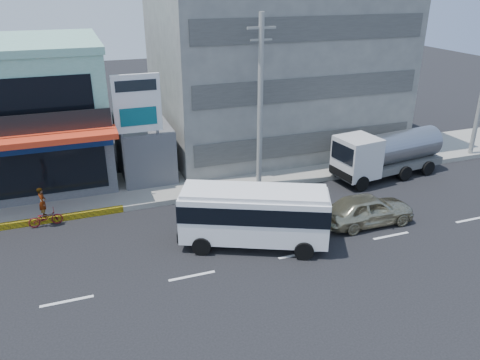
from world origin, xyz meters
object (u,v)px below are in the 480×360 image
at_px(sedan, 368,209).
at_px(motorcycle_rider, 45,213).
at_px(satellite_dish, 144,124).
at_px(concrete_building, 273,49).
at_px(tanker_truck, 385,153).
at_px(minibus, 254,213).
at_px(billboard, 138,110).
at_px(shop_building, 0,117).
at_px(utility_pole_near, 260,104).

distance_m(sedan, motorcycle_rider, 16.33).
bearing_deg(sedan, satellite_dish, 46.34).
bearing_deg(concrete_building, motorcycle_rider, -152.67).
xyz_separation_m(sedan, motorcycle_rider, (-15.44, 5.30, -0.11)).
xyz_separation_m(concrete_building, tanker_truck, (4.08, -8.54, -5.43)).
height_order(concrete_building, minibus, concrete_building).
height_order(billboard, sedan, billboard).
height_order(satellite_dish, sedan, satellite_dish).
height_order(sedan, motorcycle_rider, motorcycle_rider).
bearing_deg(shop_building, utility_pole_near, -25.06).
bearing_deg(shop_building, sedan, -35.30).
bearing_deg(sedan, billboard, 53.72).
xyz_separation_m(utility_pole_near, sedan, (3.57, -5.90, -4.34)).
relative_size(satellite_dish, motorcycle_rider, 0.71).
bearing_deg(concrete_building, utility_pole_near, -117.76).
distance_m(minibus, sedan, 6.26).
bearing_deg(utility_pole_near, motorcycle_rider, -177.11).
bearing_deg(minibus, billboard, 116.73).
relative_size(shop_building, minibus, 1.76).
bearing_deg(sedan, tanker_truck, -41.16).
relative_size(shop_building, tanker_truck, 1.62).
xyz_separation_m(shop_building, minibus, (11.38, -12.45, -2.31)).
bearing_deg(billboard, tanker_truck, -10.64).
relative_size(concrete_building, sedan, 3.37).
bearing_deg(satellite_dish, billboard, -105.52).
relative_size(satellite_dish, sedan, 0.32).
height_order(minibus, motorcycle_rider, minibus).
relative_size(concrete_building, motorcycle_rider, 7.62).
xyz_separation_m(shop_building, satellite_dish, (8.00, -2.95, -0.42)).
bearing_deg(motorcycle_rider, concrete_building, 27.33).
height_order(sedan, tanker_truck, tanker_truck).
distance_m(utility_pole_near, tanker_truck, 8.89).
xyz_separation_m(billboard, minibus, (3.88, -7.70, -3.24)).
bearing_deg(minibus, tanker_truck, 24.85).
height_order(tanker_truck, motorcycle_rider, tanker_truck).
distance_m(shop_building, minibus, 17.02).
relative_size(billboard, motorcycle_rider, 3.28).
xyz_separation_m(satellite_dish, utility_pole_near, (6.00, -3.60, 1.57)).
relative_size(satellite_dish, utility_pole_near, 0.15).
distance_m(sedan, tanker_truck, 6.75).
distance_m(utility_pole_near, minibus, 7.33).
relative_size(utility_pole_near, minibus, 1.42).
height_order(satellite_dish, tanker_truck, satellite_dish).
relative_size(billboard, tanker_truck, 0.90).
relative_size(concrete_building, minibus, 2.27).
bearing_deg(satellite_dish, sedan, -44.78).
xyz_separation_m(minibus, sedan, (6.20, 0.00, -0.88)).
bearing_deg(minibus, sedan, 0.00).
xyz_separation_m(concrete_building, minibus, (-6.62, -13.50, -5.31)).
height_order(concrete_building, tanker_truck, concrete_building).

